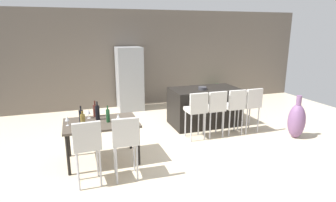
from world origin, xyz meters
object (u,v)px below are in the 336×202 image
dining_chair_far (125,138)px  wine_bottle_corner (83,122)px  wine_bottle_left (98,112)px  kitchen_island (204,107)px  fruit_bowl (203,88)px  dining_table (101,126)px  bar_chair_far (251,103)px  wine_bottle_inner (108,116)px  bar_chair_left (197,108)px  bar_chair_middle (215,107)px  dining_chair_near (87,143)px  wine_bottle_far (95,110)px  refrigerator (130,79)px  potted_plant (218,91)px  wine_glass_right (67,119)px  floor_vase (297,121)px  wine_bottle_near (81,116)px  wine_glass_middle (118,117)px  bar_chair_right (235,105)px  wine_glass_end (89,112)px

dining_chair_far → wine_bottle_corner: bearing=140.2°
wine_bottle_left → wine_bottle_corner: bearing=-121.2°
kitchen_island → fruit_bowl: 0.52m
dining_table → wine_bottle_corner: size_ratio=4.12×
bar_chair_far → wine_bottle_inner: 3.29m
bar_chair_left → bar_chair_middle: bearing=-0.0°
dining_chair_near → wine_bottle_far: (0.22, 1.15, 0.16)m
refrigerator → potted_plant: size_ratio=3.03×
wine_bottle_far → refrigerator: size_ratio=0.16×
dining_chair_far → fruit_bowl: 2.96m
potted_plant → wine_glass_right: bearing=-145.1°
floor_vase → potted_plant: floor_vase is taller
wine_bottle_near → wine_glass_middle: bearing=-22.9°
bar_chair_right → wine_glass_middle: bearing=-167.6°
wine_glass_middle → wine_glass_right: bearing=168.2°
kitchen_island → wine_bottle_corner: (-2.94, -1.55, 0.41)m
dining_table → wine_bottle_corner: (-0.31, -0.29, 0.20)m
wine_glass_middle → wine_glass_right: size_ratio=1.00×
wine_bottle_far → wine_glass_middle: 0.65m
kitchen_island → bar_chair_middle: size_ratio=1.59×
wine_bottle_near → fruit_bowl: wine_bottle_near is taller
dining_table → dining_chair_near: 0.84m
bar_chair_far → wine_glass_middle: 3.16m
wine_bottle_left → wine_glass_end: (-0.15, 0.14, -0.01)m
dining_chair_far → bar_chair_far: bearing=21.1°
bar_chair_left → bar_chair_middle: (0.45, -0.00, 0.00)m
kitchen_island → wine_glass_end: kitchen_island is taller
bar_chair_middle → wine_bottle_left: bearing=-174.3°
bar_chair_far → wine_bottle_near: size_ratio=3.44×
bar_chair_right → wine_glass_end: bar_chair_right is taller
bar_chair_middle → wine_bottle_inner: bearing=-169.3°
bar_chair_right → floor_vase: 1.38m
kitchen_island → dining_chair_near: bearing=-144.9°
wine_bottle_near → wine_glass_right: (-0.23, -0.08, 0.01)m
kitchen_island → wine_glass_end: 3.01m
fruit_bowl → dining_table: bearing=-155.5°
bar_chair_middle → wine_glass_end: 2.67m
wine_bottle_inner → wine_glass_middle: 0.21m
bar_chair_far → dining_table: (-3.38, -0.40, -0.03)m
wine_glass_middle → wine_glass_end: (-0.47, 0.48, 0.00)m
wine_bottle_near → wine_bottle_far: size_ratio=1.01×
bar_chair_left → floor_vase: 2.23m
bar_chair_far → wine_glass_right: 3.96m
bar_chair_far → potted_plant: bar_chair_far is taller
kitchen_island → bar_chair_left: bar_chair_left is taller
dining_chair_far → wine_glass_right: dining_chair_far is taller
dining_chair_near → wine_bottle_inner: dining_chair_near is taller
bar_chair_middle → dining_chair_near: (-2.76, -1.19, 0.00)m
kitchen_island → wine_glass_end: size_ratio=9.59×
dining_chair_near → wine_bottle_near: dining_chair_near is taller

